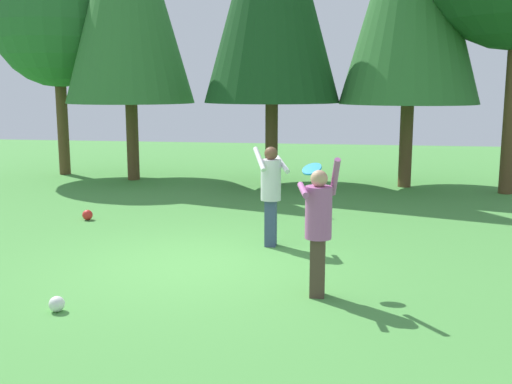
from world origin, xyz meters
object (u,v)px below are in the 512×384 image
Objects in this scene: person_thrower at (318,222)px; person_catcher at (271,187)px; ball_red at (87,215)px; tree_far_left at (57,24)px; ball_white at (57,304)px; frisbee at (312,169)px.

person_thrower is 2.56m from person_catcher.
person_thrower is at bearing -38.04° from ball_red.
tree_far_left is at bearing -159.75° from person_catcher.
ball_white is at bearing 97.23° from person_thrower.
ball_white is 5.17m from ball_red.
ball_white is (-3.06, -1.04, -0.88)m from person_thrower.
tree_far_left reaches higher than person_catcher.
tree_far_left is at bearing 28.59° from person_thrower.
ball_white is (-2.13, -3.43, -0.91)m from person_catcher.
tree_far_left reaches higher than ball_red.
ball_red is (-3.94, 1.41, -0.90)m from person_catcher.
ball_red is at bearing -134.25° from person_catcher.
person_thrower reaches higher than ball_white.
person_thrower reaches higher than person_catcher.
ball_red is (-4.73, 3.15, -1.46)m from frisbee.
person_thrower is at bearing -3.33° from person_catcher.
tree_far_left is (-3.48, 6.07, 4.39)m from ball_red.
tree_far_left is (-7.42, 7.48, 3.49)m from person_catcher.
frisbee is 0.06× the size of tree_far_left.
person_catcher is 8.09× the size of ball_red.
person_thrower reaches higher than ball_red.
person_thrower reaches higher than frisbee.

